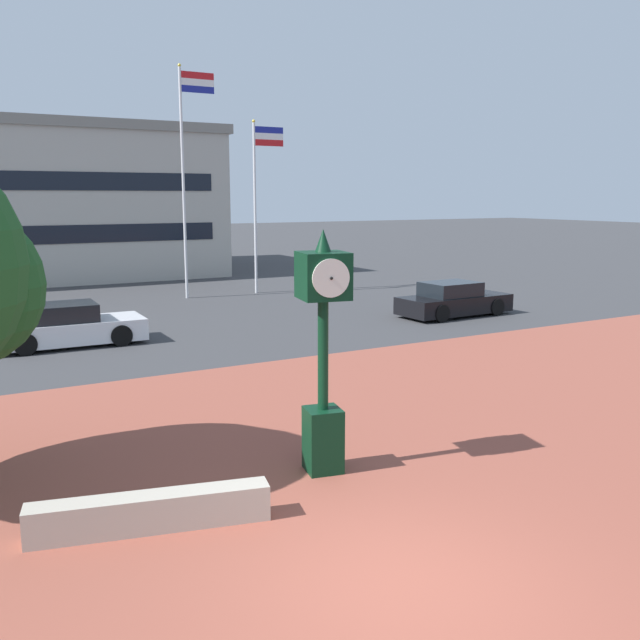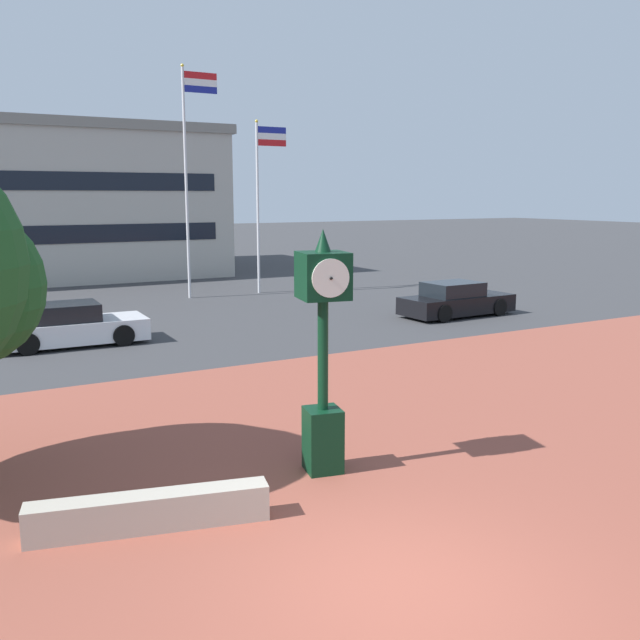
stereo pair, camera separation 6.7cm
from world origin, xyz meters
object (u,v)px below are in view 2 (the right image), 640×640
object	(u,v)px
car_street_near	(456,301)
flagpole_primary	(189,166)
flagpole_secondary	(261,193)
street_clock	(323,347)
car_street_mid	(70,327)
civic_building	(6,202)

from	to	relation	value
car_street_near	flagpole_primary	size ratio (longest dim) A/B	0.45
flagpole_primary	flagpole_secondary	size ratio (longest dim) A/B	1.27
street_clock	car_street_mid	world-z (taller)	street_clock
flagpole_secondary	civic_building	world-z (taller)	civic_building
flagpole_secondary	civic_building	bearing A→B (deg)	125.59
car_street_mid	flagpole_primary	world-z (taller)	flagpole_primary
civic_building	car_street_mid	bearing A→B (deg)	-90.90
street_clock	car_street_near	bearing A→B (deg)	53.79
street_clock	flagpole_secondary	distance (m)	21.61
flagpole_primary	civic_building	world-z (taller)	flagpole_primary
street_clock	flagpole_primary	bearing A→B (deg)	88.48
car_street_near	car_street_mid	distance (m)	13.62
car_street_near	flagpole_primary	distance (m)	12.76
street_clock	car_street_mid	distance (m)	12.41
flagpole_secondary	car_street_near	bearing A→B (deg)	-68.19
street_clock	civic_building	world-z (taller)	civic_building
car_street_near	flagpole_primary	xyz separation A→B (m)	(-7.08, 9.31, 5.10)
flagpole_secondary	civic_building	size ratio (longest dim) A/B	0.35
car_street_mid	civic_building	xyz separation A→B (m)	(0.33, 21.01, 3.55)
car_street_mid	flagpole_secondary	xyz separation A→B (m)	(9.81, 7.77, 3.98)
car_street_near	civic_building	bearing A→B (deg)	-152.04
flagpole_primary	flagpole_secondary	world-z (taller)	flagpole_primary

